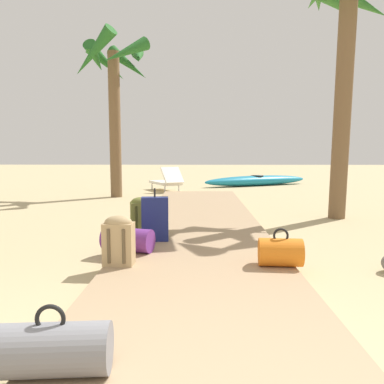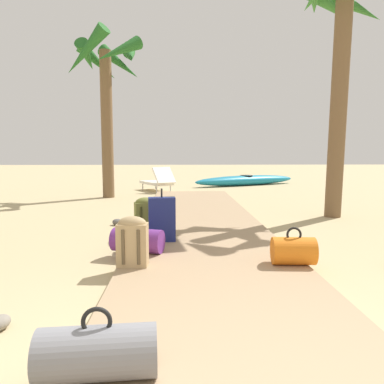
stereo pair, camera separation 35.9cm
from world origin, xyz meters
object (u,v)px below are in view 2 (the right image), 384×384
(lounge_chair, at_px, (158,181))
(duffel_bag_grey, at_px, (98,352))
(duffel_bag_orange, at_px, (293,251))
(palm_tree_far_left, at_px, (107,76))
(kayak, at_px, (246,180))
(suitcase_navy, at_px, (162,219))
(palm_tree_far_right, at_px, (345,26))
(duffel_bag_purple, at_px, (137,240))
(backpack_olive, at_px, (145,215))
(backpack_tan, at_px, (132,240))

(lounge_chair, bearing_deg, duffel_bag_grey, -88.66)
(duffel_bag_orange, relative_size, duffel_bag_grey, 0.73)
(palm_tree_far_left, bearing_deg, lounge_chair, 51.22)
(duffel_bag_orange, xyz_separation_m, kayak, (1.31, 10.18, -0.04))
(suitcase_navy, bearing_deg, palm_tree_far_left, 107.14)
(duffel_bag_orange, distance_m, palm_tree_far_right, 5.03)
(suitcase_navy, bearing_deg, lounge_chair, 93.58)
(duffel_bag_purple, distance_m, lounge_chair, 7.62)
(lounge_chair, bearing_deg, duffel_bag_orange, -76.91)
(suitcase_navy, bearing_deg, duffel_bag_purple, -115.84)
(palm_tree_far_right, bearing_deg, suitcase_navy, -147.29)
(backpack_olive, height_order, suitcase_navy, suitcase_navy)
(backpack_tan, xyz_separation_m, palm_tree_far_left, (-1.44, 6.60, 2.94))
(lounge_chair, bearing_deg, kayak, 31.92)
(duffel_bag_purple, relative_size, duffel_bag_grey, 1.02)
(backpack_olive, distance_m, duffel_bag_grey, 3.56)
(backpack_tan, bearing_deg, lounge_chair, 91.27)
(suitcase_navy, xyz_separation_m, lounge_chair, (-0.44, 7.06, -0.05))
(palm_tree_far_left, bearing_deg, palm_tree_far_right, -33.87)
(backpack_tan, bearing_deg, palm_tree_far_left, 102.27)
(backpack_tan, relative_size, kayak, 0.13)
(duffel_bag_grey, bearing_deg, duffel_bag_orange, 49.92)
(duffel_bag_grey, xyz_separation_m, lounge_chair, (-0.24, 10.15, 0.10))
(suitcase_navy, bearing_deg, kayak, 72.99)
(palm_tree_far_right, bearing_deg, backpack_olive, -155.14)
(duffel_bag_grey, bearing_deg, backpack_olive, 91.00)
(kayak, bearing_deg, lounge_chair, -148.08)
(palm_tree_far_left, height_order, palm_tree_far_right, palm_tree_far_right)
(duffel_bag_orange, relative_size, backpack_tan, 0.89)
(duffel_bag_grey, height_order, palm_tree_far_right, palm_tree_far_right)
(palm_tree_far_right, bearing_deg, kayak, 94.52)
(duffel_bag_purple, bearing_deg, duffel_bag_orange, -17.78)
(suitcase_navy, relative_size, palm_tree_far_right, 0.15)
(palm_tree_far_right, height_order, lounge_chair, palm_tree_far_right)
(backpack_olive, distance_m, duffel_bag_purple, 1.04)
(duffel_bag_purple, height_order, suitcase_navy, suitcase_navy)
(backpack_tan, bearing_deg, suitcase_navy, 76.70)
(duffel_bag_grey, height_order, palm_tree_far_left, palm_tree_far_left)
(palm_tree_far_left, relative_size, kayak, 1.04)
(duffel_bag_orange, xyz_separation_m, duffel_bag_purple, (-1.73, 0.55, -0.01))
(duffel_bag_orange, height_order, lounge_chair, lounge_chair)
(backpack_olive, relative_size, palm_tree_far_left, 0.12)
(duffel_bag_orange, xyz_separation_m, palm_tree_far_left, (-3.15, 6.61, 3.07))
(backpack_olive, distance_m, suitcase_navy, 0.54)
(palm_tree_far_right, relative_size, lounge_chair, 2.84)
(lounge_chair, bearing_deg, suitcase_navy, -86.42)
(backpack_olive, bearing_deg, suitcase_navy, -60.37)
(backpack_olive, xyz_separation_m, duffel_bag_purple, (-0.00, -1.03, -0.14))
(duffel_bag_orange, bearing_deg, backpack_olive, 137.49)
(palm_tree_far_left, bearing_deg, duffel_bag_orange, -64.49)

